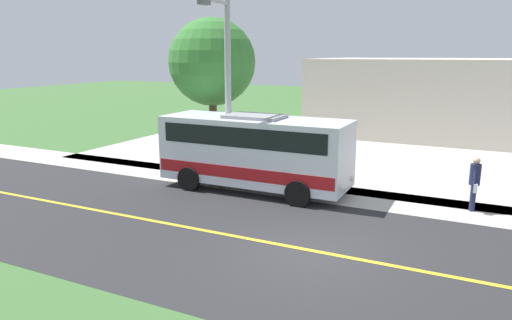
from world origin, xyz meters
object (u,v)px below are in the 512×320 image
shuttle_bus_front (255,149)px  street_light_pole (226,84)px  pedestrian_with_bags (475,182)px  tree_curbside (212,63)px  commercial_building (500,99)px

shuttle_bus_front → street_light_pole: street_light_pole is taller
street_light_pole → shuttle_bus_front: bearing=73.8°
pedestrian_with_bags → tree_curbside: bearing=-100.0°
shuttle_bus_front → tree_curbside: tree_curbside is taller
shuttle_bus_front → pedestrian_with_bags: 7.57m
pedestrian_with_bags → tree_curbside: (-1.95, -11.04, 3.69)m
pedestrian_with_bags → commercial_building: (-15.95, 0.85, 1.40)m
shuttle_bus_front → street_light_pole: size_ratio=1.02×
pedestrian_with_bags → tree_curbside: 11.80m
pedestrian_with_bags → street_light_pole: (0.59, -8.90, 2.94)m
pedestrian_with_bags → tree_curbside: tree_curbside is taller
shuttle_bus_front → tree_curbside: (-2.95, -3.55, 3.08)m
pedestrian_with_bags → commercial_building: size_ratio=0.08×
street_light_pole → commercial_building: size_ratio=0.32×
pedestrian_with_bags → tree_curbside: size_ratio=0.27×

